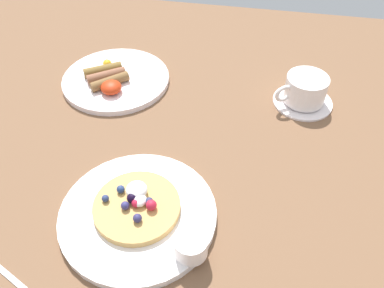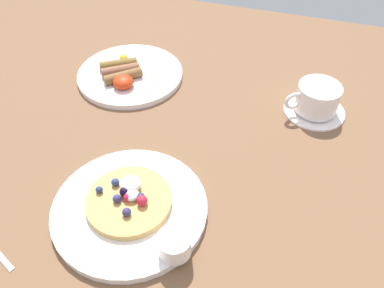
{
  "view_description": "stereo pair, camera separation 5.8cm",
  "coord_description": "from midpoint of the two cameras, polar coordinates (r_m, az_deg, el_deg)",
  "views": [
    {
      "loc": [
        12.6,
        -46.09,
        52.76
      ],
      "look_at": [
        3.83,
        1.34,
        4.0
      ],
      "focal_mm": 36.76,
      "sensor_mm": 36.0,
      "label": 1
    },
    {
      "loc": [
        18.24,
        -44.69,
        52.76
      ],
      "look_at": [
        3.83,
        1.34,
        4.0
      ],
      "focal_mm": 36.76,
      "sensor_mm": 36.0,
      "label": 2
    }
  ],
  "objects": [
    {
      "name": "syrup_ramekin",
      "position": [
        0.57,
        -3.17,
        -14.64
      ],
      "size": [
        4.89,
        4.89,
        3.39
      ],
      "color": "white",
      "rests_on": "pancake_plate"
    },
    {
      "name": "fried_breakfast",
      "position": [
        0.89,
        -14.0,
        9.39
      ],
      "size": [
        10.89,
        13.77,
        2.63
      ],
      "color": "brown",
      "rests_on": "breakfast_plate"
    },
    {
      "name": "pancake_plate",
      "position": [
        0.64,
        -10.45,
        -10.14
      ],
      "size": [
        24.87,
        24.87,
        1.4
      ],
      "primitive_type": "cylinder",
      "color": "white",
      "rests_on": "ground_plane"
    },
    {
      "name": "ground_plane",
      "position": [
        0.72,
        -5.49,
        -3.51
      ],
      "size": [
        191.48,
        125.07,
        3.0
      ],
      "primitive_type": "cube",
      "color": "brown"
    },
    {
      "name": "pancake_with_berries",
      "position": [
        0.63,
        -10.68,
        -8.78
      ],
      "size": [
        13.76,
        13.76,
        3.3
      ],
      "color": "tan",
      "rests_on": "pancake_plate"
    },
    {
      "name": "breakfast_plate",
      "position": [
        0.91,
        -12.79,
        9.05
      ],
      "size": [
        23.58,
        23.58,
        1.25
      ],
      "primitive_type": "cylinder",
      "color": "white",
      "rests_on": "ground_plane"
    },
    {
      "name": "coffee_cup",
      "position": [
        0.83,
        14.2,
        7.74
      ],
      "size": [
        10.56,
        8.5,
        5.54
      ],
      "color": "white",
      "rests_on": "coffee_saucer"
    },
    {
      "name": "coffee_saucer",
      "position": [
        0.85,
        13.89,
        6.01
      ],
      "size": [
        12.35,
        12.35,
        0.85
      ],
      "primitive_type": "cylinder",
      "color": "white",
      "rests_on": "ground_plane"
    }
  ]
}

